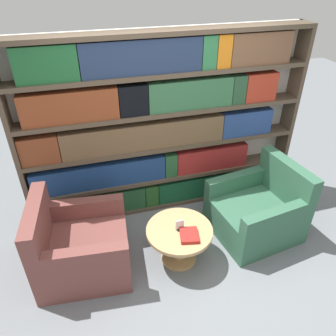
# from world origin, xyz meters

# --- Properties ---
(ground_plane) EXTENTS (14.00, 14.00, 0.00)m
(ground_plane) POSITION_xyz_m (0.00, 0.00, 0.00)
(ground_plane) COLOR slate
(bookshelf) EXTENTS (3.40, 0.30, 2.22)m
(bookshelf) POSITION_xyz_m (-0.07, 1.27, 1.11)
(bookshelf) COLOR silver
(bookshelf) RESTS_ON ground_plane
(armchair_left) EXTENTS (1.00, 0.93, 0.88)m
(armchair_left) POSITION_xyz_m (-1.17, 0.41, 0.29)
(armchair_left) COLOR brown
(armchair_left) RESTS_ON ground_plane
(armchair_right) EXTENTS (1.03, 0.97, 0.88)m
(armchair_right) POSITION_xyz_m (0.90, 0.41, 0.29)
(armchair_right) COLOR #336047
(armchair_right) RESTS_ON ground_plane
(coffee_table) EXTENTS (0.70, 0.70, 0.44)m
(coffee_table) POSITION_xyz_m (-0.13, 0.24, 0.31)
(coffee_table) COLOR tan
(coffee_table) RESTS_ON ground_plane
(table_sign) EXTENTS (0.09, 0.06, 0.12)m
(table_sign) POSITION_xyz_m (-0.13, 0.24, 0.49)
(table_sign) COLOR black
(table_sign) RESTS_ON coffee_table
(stray_book) EXTENTS (0.22, 0.25, 0.04)m
(stray_book) POSITION_xyz_m (-0.07, 0.11, 0.45)
(stray_book) COLOR maroon
(stray_book) RESTS_ON coffee_table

